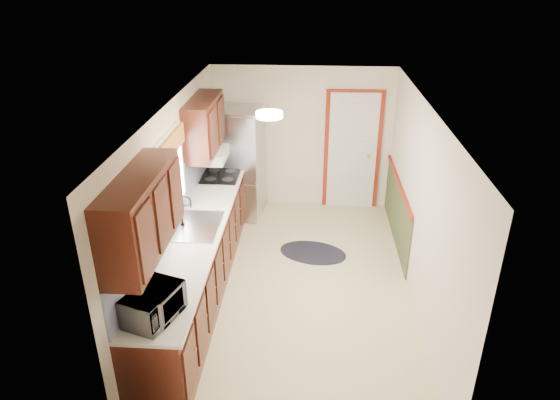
# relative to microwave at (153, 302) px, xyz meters

# --- Properties ---
(room_shell) EXTENTS (3.20, 5.20, 2.52)m
(room_shell) POSITION_rel_microwave_xyz_m (1.20, 1.95, 0.08)
(room_shell) COLOR beige
(room_shell) RESTS_ON ground
(kitchen_run) EXTENTS (0.63, 4.00, 2.20)m
(kitchen_run) POSITION_rel_microwave_xyz_m (-0.04, 1.66, -0.31)
(kitchen_run) COLOR #3D150E
(kitchen_run) RESTS_ON ground
(back_wall_trim) EXTENTS (1.12, 2.30, 2.08)m
(back_wall_trim) POSITION_rel_microwave_xyz_m (2.19, 4.16, -0.23)
(back_wall_trim) COLOR maroon
(back_wall_trim) RESTS_ON ground
(ceiling_fixture) EXTENTS (0.30, 0.30, 0.06)m
(ceiling_fixture) POSITION_rel_microwave_xyz_m (0.90, 1.75, 1.24)
(ceiling_fixture) COLOR #FFD88C
(ceiling_fixture) RESTS_ON room_shell
(microwave) EXTENTS (0.45, 0.60, 0.36)m
(microwave) POSITION_rel_microwave_xyz_m (0.00, 0.00, 0.00)
(microwave) COLOR white
(microwave) RESTS_ON kitchen_run
(refrigerator) EXTENTS (0.85, 0.81, 1.82)m
(refrigerator) POSITION_rel_microwave_xyz_m (0.18, 4.00, -0.21)
(refrigerator) COLOR #B7B7BC
(refrigerator) RESTS_ON ground
(rug) EXTENTS (1.11, 0.86, 0.01)m
(rug) POSITION_rel_microwave_xyz_m (1.43, 2.76, -1.12)
(rug) COLOR black
(rug) RESTS_ON ground
(cooktop) EXTENTS (0.55, 0.66, 0.02)m
(cooktop) POSITION_rel_microwave_xyz_m (0.01, 3.35, -0.17)
(cooktop) COLOR black
(cooktop) RESTS_ON kitchen_run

